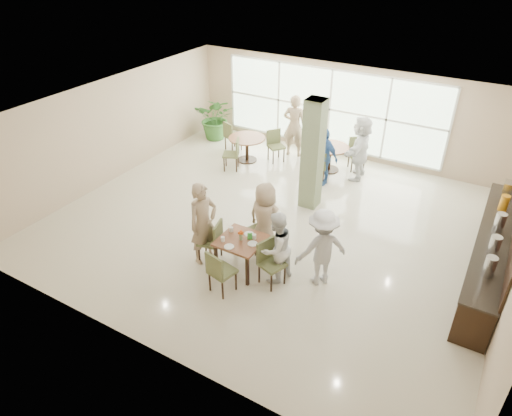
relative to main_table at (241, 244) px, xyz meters
The scene contains 20 objects.
ground 2.03m from the main_table, 97.77° to the left, with size 10.00×10.00×0.00m, color beige.
room_shell 2.20m from the main_table, 97.77° to the left, with size 10.00×10.00×10.00m.
window_bank 6.46m from the main_table, 96.81° to the left, with size 7.00×0.04×7.00m.
column 3.20m from the main_table, 87.43° to the left, with size 0.45×0.45×2.80m, color #5C6748.
main_table is the anchor object (origin of this frame).
round_table_left 5.24m from the main_table, 119.82° to the left, with size 1.10×1.10×0.75m.
round_table_right 5.20m from the main_table, 92.06° to the left, with size 1.08×1.08×0.75m.
chairs_main_table 0.17m from the main_table, 102.37° to the right, with size 2.07×2.08×0.95m.
chairs_table_left 5.29m from the main_table, 119.92° to the left, with size 2.17×1.78×0.95m.
chairs_table_right 5.24m from the main_table, 92.38° to the left, with size 2.05×1.80×0.95m.
tabletop_clutter 0.16m from the main_table, 158.72° to the left, with size 0.75×0.77×0.21m.
buffet_counter 5.05m from the main_table, 28.56° to the left, with size 0.64×4.70×1.95m.
potted_plant 7.03m from the main_table, 128.46° to the left, with size 1.31×1.31×1.46m, color #366C2B.
teen_left 0.89m from the main_table, behind, with size 0.67×0.44×1.83m, color tan.
teen_far 0.83m from the main_table, 82.37° to the left, with size 0.81×0.44×1.67m, color tan.
teen_right 0.77m from the main_table, ahead, with size 0.75×0.59×1.55m, color white.
teen_standing 1.64m from the main_table, 16.51° to the left, with size 1.07×0.62×1.66m, color #B9B9BC.
adult_a 4.38m from the main_table, 91.02° to the left, with size 0.94×0.53×1.60m, color #3966AD.
adult_b 5.23m from the main_table, 82.41° to the left, with size 1.69×0.73×1.82m, color white.
adult_standing 5.84m from the main_table, 105.52° to the left, with size 0.70×0.46×1.93m, color tan.
Camera 1 is at (4.29, -8.23, 6.12)m, focal length 32.00 mm.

